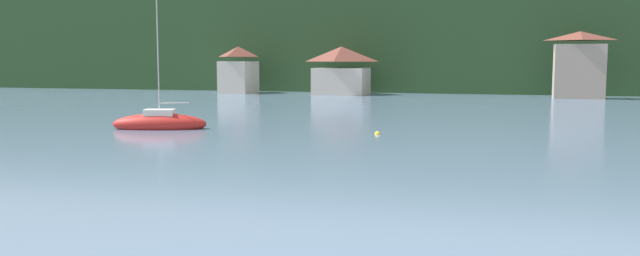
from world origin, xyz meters
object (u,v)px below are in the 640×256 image
(shore_building_westcentral, at_px, (341,71))
(mooring_buoy_near, at_px, (378,134))
(shore_building_central, at_px, (579,66))
(sailboat_far_6, at_px, (160,123))
(shore_building_west, at_px, (239,70))

(shore_building_westcentral, distance_m, mooring_buoy_near, 46.87)
(shore_building_central, xyz_separation_m, sailboat_far_6, (-30.92, -44.26, -3.50))
(sailboat_far_6, bearing_deg, shore_building_west, -90.10)
(sailboat_far_6, relative_size, mooring_buoy_near, 25.44)
(shore_building_westcentral, xyz_separation_m, shore_building_central, (29.62, -1.35, 0.72))
(shore_building_west, bearing_deg, sailboat_far_6, -73.45)
(shore_building_westcentral, distance_m, shore_building_central, 29.66)
(shore_building_central, bearing_deg, sailboat_far_6, -124.94)
(shore_building_westcentral, relative_size, sailboat_far_6, 0.75)
(mooring_buoy_near, bearing_deg, sailboat_far_6, -176.89)
(mooring_buoy_near, bearing_deg, shore_building_westcentral, 106.60)
(shore_building_westcentral, relative_size, shore_building_central, 0.90)
(shore_building_westcentral, distance_m, sailboat_far_6, 45.71)
(shore_building_west, height_order, shore_building_westcentral, shore_building_west)
(shore_building_west, relative_size, mooring_buoy_near, 17.17)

